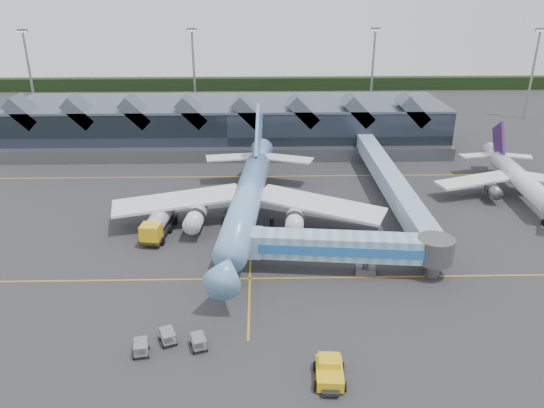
{
  "coord_description": "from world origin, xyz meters",
  "views": [
    {
      "loc": [
        1.36,
        -63.55,
        33.52
      ],
      "look_at": [
        2.95,
        3.29,
        5.0
      ],
      "focal_mm": 35.0,
      "sensor_mm": 36.0,
      "label": 1
    }
  ],
  "objects_px": {
    "regional_jet": "(519,178)",
    "fuel_truck": "(160,220)",
    "main_airliner": "(248,197)",
    "jet_bridge": "(357,248)",
    "pushback_tug": "(329,372)"
  },
  "relations": [
    {
      "from": "main_airliner",
      "to": "pushback_tug",
      "type": "distance_m",
      "value": 34.09
    },
    {
      "from": "regional_jet",
      "to": "fuel_truck",
      "type": "bearing_deg",
      "value": -163.92
    },
    {
      "from": "regional_jet",
      "to": "fuel_truck",
      "type": "relative_size",
      "value": 2.84
    },
    {
      "from": "jet_bridge",
      "to": "fuel_truck",
      "type": "relative_size",
      "value": 2.43
    },
    {
      "from": "regional_jet",
      "to": "pushback_tug",
      "type": "xyz_separation_m",
      "value": [
        -36.5,
        -42.99,
        -2.4
      ]
    },
    {
      "from": "main_airliner",
      "to": "fuel_truck",
      "type": "height_order",
      "value": "main_airliner"
    },
    {
      "from": "regional_jet",
      "to": "fuel_truck",
      "type": "xyz_separation_m",
      "value": [
        -56.86,
        -12.39,
        -1.31
      ]
    },
    {
      "from": "regional_jet",
      "to": "jet_bridge",
      "type": "relative_size",
      "value": 1.17
    },
    {
      "from": "regional_jet",
      "to": "jet_bridge",
      "type": "distance_m",
      "value": 39.19
    },
    {
      "from": "jet_bridge",
      "to": "fuel_truck",
      "type": "distance_m",
      "value": 28.52
    },
    {
      "from": "main_airliner",
      "to": "regional_jet",
      "type": "xyz_separation_m",
      "value": [
        44.4,
        10.01,
        -1.09
      ]
    },
    {
      "from": "main_airliner",
      "to": "regional_jet",
      "type": "relative_size",
      "value": 1.54
    },
    {
      "from": "jet_bridge",
      "to": "main_airliner",
      "type": "bearing_deg",
      "value": 140.1
    },
    {
      "from": "jet_bridge",
      "to": "pushback_tug",
      "type": "bearing_deg",
      "value": -100.19
    },
    {
      "from": "regional_jet",
      "to": "jet_bridge",
      "type": "bearing_deg",
      "value": -138.26
    }
  ]
}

